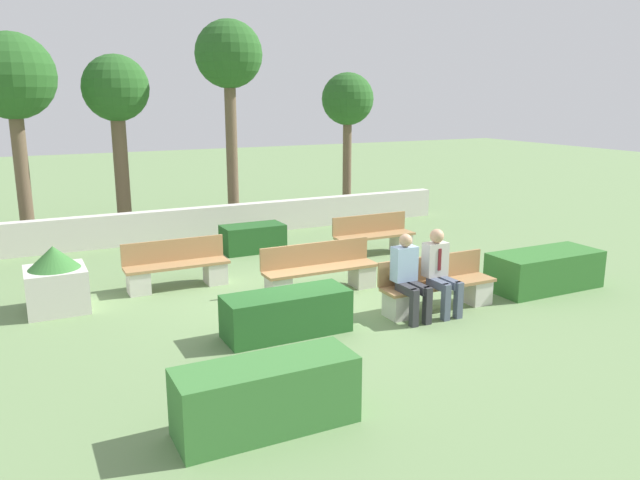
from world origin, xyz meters
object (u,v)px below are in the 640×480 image
at_px(person_seated_man, 440,267).
at_px(tree_center_left, 116,95).
at_px(bench_right_side, 320,273).
at_px(bench_left_side, 374,240).
at_px(tree_center_right, 229,60).
at_px(bench_front, 437,289).
at_px(bench_back, 177,270).
at_px(planter_corner_left, 56,280).
at_px(tree_rightmost, 348,102).
at_px(tree_leftmost, 12,80).
at_px(person_seated_woman, 409,273).

relative_size(person_seated_man, tree_center_left, 0.31).
xyz_separation_m(bench_right_side, tree_center_left, (-2.17, 6.90, 3.04)).
height_order(bench_left_side, tree_center_right, tree_center_right).
bearing_deg(bench_front, bench_back, 138.94).
xyz_separation_m(planter_corner_left, tree_rightmost, (8.39, 5.59, 2.67)).
xyz_separation_m(person_seated_man, planter_corner_left, (-5.42, 2.82, -0.24)).
relative_size(bench_left_side, planter_corner_left, 1.71).
distance_m(bench_back, planter_corner_left, 2.06).
bearing_deg(tree_rightmost, bench_right_side, -122.24).
distance_m(tree_leftmost, tree_center_left, 2.32).
distance_m(bench_back, tree_center_right, 6.77).
bearing_deg(tree_rightmost, tree_leftmost, 179.87).
xyz_separation_m(bench_front, bench_back, (-3.47, 3.03, -0.01)).
bearing_deg(person_seated_woman, bench_back, 131.52).
xyz_separation_m(bench_left_side, tree_center_right, (-1.70, 4.36, 3.90)).
relative_size(bench_left_side, bench_back, 0.98).
distance_m(bench_back, tree_rightmost, 8.72).
distance_m(tree_center_left, tree_center_right, 2.91).
relative_size(bench_front, tree_center_right, 0.38).
bearing_deg(tree_center_left, person_seated_man, -68.81).
bearing_deg(bench_back, bench_front, -36.65).
xyz_separation_m(bench_right_side, person_seated_woman, (0.61, -1.80, 0.39)).
bearing_deg(bench_left_side, tree_center_left, 124.18).
distance_m(bench_front, bench_left_side, 3.61).
height_order(bench_left_side, tree_leftmost, tree_leftmost).
bearing_deg(bench_right_side, bench_back, 140.52).
relative_size(person_seated_man, tree_leftmost, 0.28).
bearing_deg(bench_left_side, person_seated_woman, -120.43).
relative_size(person_seated_woman, planter_corner_left, 1.24).
bearing_deg(tree_center_left, bench_front, -68.02).
relative_size(bench_right_side, planter_corner_left, 1.97).
distance_m(planter_corner_left, tree_leftmost, 6.46).
relative_size(bench_front, tree_rightmost, 0.50).
height_order(tree_leftmost, tree_center_right, tree_center_right).
bearing_deg(tree_center_right, tree_center_left, 165.15).
bearing_deg(bench_back, tree_leftmost, 117.63).
height_order(bench_left_side, tree_center_left, tree_center_left).
distance_m(bench_front, tree_leftmost, 10.63).
relative_size(bench_right_side, tree_leftmost, 0.44).
xyz_separation_m(person_seated_man, tree_leftmost, (-5.65, 8.43, 2.96)).
bearing_deg(planter_corner_left, person_seated_man, -27.51).
distance_m(bench_right_side, person_seated_man, 2.20).
relative_size(bench_back, person_seated_man, 1.38).
relative_size(person_seated_woman, tree_leftmost, 0.28).
bearing_deg(bench_back, planter_corner_left, -165.95).
xyz_separation_m(bench_front, person_seated_woman, (-0.67, -0.14, 0.39)).
bearing_deg(bench_back, tree_center_right, 65.07).
relative_size(bench_front, person_seated_woman, 1.52).
xyz_separation_m(tree_leftmost, tree_center_right, (4.97, -0.44, 0.52)).
bearing_deg(person_seated_man, tree_center_right, 94.89).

